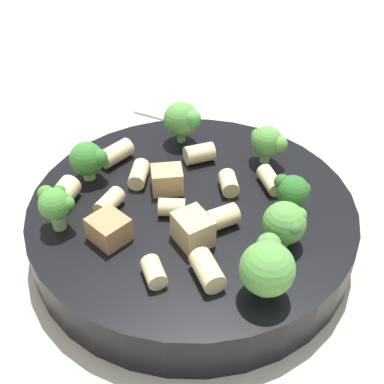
{
  "coord_description": "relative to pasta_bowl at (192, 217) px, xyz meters",
  "views": [
    {
      "loc": [
        -0.26,
        0.13,
        0.29
      ],
      "look_at": [
        0.0,
        0.0,
        0.05
      ],
      "focal_mm": 45.0,
      "sensor_mm": 36.0,
      "label": 1
    }
  ],
  "objects": [
    {
      "name": "rigatoni_10",
      "position": [
        0.05,
        0.09,
        0.03
      ],
      "size": [
        0.03,
        0.03,
        0.02
      ],
      "primitive_type": "cylinder",
      "rotation": [
        1.57,
        0.0,
        0.83
      ],
      "color": "beige",
      "rests_on": "pasta_bowl"
    },
    {
      "name": "chicken_chunk_1",
      "position": [
        -0.04,
        0.02,
        0.03
      ],
      "size": [
        0.03,
        0.02,
        0.02
      ],
      "primitive_type": "cube",
      "rotation": [
        0.0,
        0.0,
        0.08
      ],
      "color": "tan",
      "rests_on": "pasta_bowl"
    },
    {
      "name": "broccoli_floret_0",
      "position": [
        -0.07,
        -0.04,
        0.04
      ],
      "size": [
        0.03,
        0.03,
        0.03
      ],
      "color": "#84AD60",
      "rests_on": "pasta_bowl"
    },
    {
      "name": "rigatoni_9",
      "position": [
        0.08,
        0.03,
        0.02
      ],
      "size": [
        0.03,
        0.03,
        0.02
      ],
      "primitive_type": "cylinder",
      "rotation": [
        1.57,
        0.0,
        0.39
      ],
      "color": "beige",
      "rests_on": "pasta_bowl"
    },
    {
      "name": "spoon",
      "position": [
        0.13,
        -0.11,
        -0.02
      ],
      "size": [
        0.15,
        0.12,
        0.01
      ],
      "color": "#B2B2B7",
      "rests_on": "ground_plane"
    },
    {
      "name": "broccoli_floret_5",
      "position": [
        -0.1,
        -0.0,
        0.04
      ],
      "size": [
        0.04,
        0.04,
        0.04
      ],
      "color": "#84AD60",
      "rests_on": "pasta_bowl"
    },
    {
      "name": "rigatoni_0",
      "position": [
        0.05,
        -0.03,
        0.02
      ],
      "size": [
        0.02,
        0.03,
        0.02
      ],
      "primitive_type": "cylinder",
      "rotation": [
        1.57,
        0.0,
        3.01
      ],
      "color": "beige",
      "rests_on": "pasta_bowl"
    },
    {
      "name": "rigatoni_4",
      "position": [
        -0.01,
        -0.07,
        0.02
      ],
      "size": [
        0.03,
        0.02,
        0.01
      ],
      "primitive_type": "cylinder",
      "rotation": [
        1.57,
        0.0,
        1.38
      ],
      "color": "beige",
      "rests_on": "pasta_bowl"
    },
    {
      "name": "broccoli_floret_4",
      "position": [
        -0.05,
        -0.06,
        0.04
      ],
      "size": [
        0.03,
        0.03,
        0.04
      ],
      "color": "#84AD60",
      "rests_on": "pasta_bowl"
    },
    {
      "name": "rigatoni_6",
      "position": [
        0.04,
        0.03,
        0.02
      ],
      "size": [
        0.03,
        0.03,
        0.01
      ],
      "primitive_type": "cylinder",
      "rotation": [
        1.57,
        0.0,
        1.0
      ],
      "color": "beige",
      "rests_on": "pasta_bowl"
    },
    {
      "name": "rigatoni_8",
      "position": [
        -0.03,
        -0.01,
        0.02
      ],
      "size": [
        0.02,
        0.02,
        0.02
      ],
      "primitive_type": "cylinder",
      "rotation": [
        1.57,
        0.0,
        0.01
      ],
      "color": "beige",
      "rests_on": "pasta_bowl"
    },
    {
      "name": "rigatoni_5",
      "position": [
        0.0,
        -0.03,
        0.02
      ],
      "size": [
        0.03,
        0.02,
        0.01
      ],
      "primitive_type": "cylinder",
      "rotation": [
        1.57,
        0.0,
        1.22
      ],
      "color": "beige",
      "rests_on": "pasta_bowl"
    },
    {
      "name": "broccoli_floret_3",
      "position": [
        0.08,
        -0.03,
        0.04
      ],
      "size": [
        0.04,
        0.03,
        0.04
      ],
      "color": "#84AD60",
      "rests_on": "pasta_bowl"
    },
    {
      "name": "broccoli_floret_2",
      "position": [
        0.02,
        -0.08,
        0.04
      ],
      "size": [
        0.03,
        0.03,
        0.03
      ],
      "color": "#93B766",
      "rests_on": "pasta_bowl"
    },
    {
      "name": "chicken_chunk_2",
      "position": [
        -0.01,
        0.07,
        0.03
      ],
      "size": [
        0.03,
        0.03,
        0.02
      ],
      "primitive_type": "cube",
      "rotation": [
        0.0,
        0.0,
        0.34
      ],
      "color": "#A87A4C",
      "rests_on": "pasta_bowl"
    },
    {
      "name": "rigatoni_1",
      "position": [
        0.02,
        0.06,
        0.02
      ],
      "size": [
        0.03,
        0.03,
        0.01
      ],
      "primitive_type": "cylinder",
      "rotation": [
        1.57,
        0.0,
        0.64
      ],
      "color": "beige",
      "rests_on": "pasta_bowl"
    },
    {
      "name": "pasta_bowl",
      "position": [
        0.0,
        0.0,
        0.0
      ],
      "size": [
        0.26,
        0.26,
        0.04
      ],
      "color": "black",
      "rests_on": "ground_plane"
    },
    {
      "name": "chicken_chunk_0",
      "position": [
        0.02,
        0.01,
        0.03
      ],
      "size": [
        0.03,
        0.03,
        0.02
      ],
      "primitive_type": "cube",
      "rotation": [
        0.0,
        0.0,
        1.23
      ],
      "color": "tan",
      "rests_on": "pasta_bowl"
    },
    {
      "name": "broccoli_floret_6",
      "position": [
        0.07,
        0.06,
        0.04
      ],
      "size": [
        0.03,
        0.03,
        0.03
      ],
      "color": "#93B766",
      "rests_on": "pasta_bowl"
    },
    {
      "name": "broccoli_floret_1",
      "position": [
        0.02,
        0.1,
        0.04
      ],
      "size": [
        0.03,
        0.03,
        0.03
      ],
      "color": "#84AD60",
      "rests_on": "pasta_bowl"
    },
    {
      "name": "rigatoni_2",
      "position": [
        -0.08,
        0.03,
        0.02
      ],
      "size": [
        0.03,
        0.02,
        0.02
      ],
      "primitive_type": "cylinder",
      "rotation": [
        1.57,
        0.0,
        1.48
      ],
      "color": "beige",
      "rests_on": "pasta_bowl"
    },
    {
      "name": "ground_plane",
      "position": [
        0.0,
        0.0,
        -0.02
      ],
      "size": [
        2.0,
        2.0,
        0.0
      ],
      "primitive_type": "plane",
      "color": "#BCB29E"
    },
    {
      "name": "rigatoni_7",
      "position": [
        -0.06,
        0.06,
        0.02
      ],
      "size": [
        0.02,
        0.02,
        0.01
      ],
      "primitive_type": "cylinder",
      "rotation": [
        1.57,
        0.0,
        1.45
      ],
      "color": "beige",
      "rests_on": "pasta_bowl"
    },
    {
      "name": "rigatoni_3",
      "position": [
        -0.01,
        0.02,
        0.02
      ],
      "size": [
        0.02,
        0.02,
        0.01
      ],
      "primitive_type": "cylinder",
      "rotation": [
        1.57,
        0.0,
        2.63
      ],
      "color": "beige",
      "rests_on": "pasta_bowl"
    }
  ]
}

